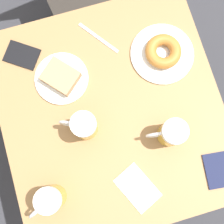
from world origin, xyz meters
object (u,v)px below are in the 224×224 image
beer_mug_right (84,126)px  passport_near_edge (217,170)px  beer_mug_center (171,133)px  plate_with_donut (163,53)px  passport_far_edge (22,55)px  fork (98,38)px  beer_mug_left (50,199)px  plate_with_cake (61,78)px  napkin_folded (138,188)px

beer_mug_right → passport_near_edge: beer_mug_right is taller
beer_mug_center → plate_with_donut: bearing=75.8°
passport_far_edge → fork: bearing=-2.7°
plate_with_donut → beer_mug_left: bearing=-143.1°
beer_mug_left → beer_mug_center: size_ratio=1.00×
plate_with_donut → beer_mug_right: 0.41m
plate_with_cake → passport_far_edge: bearing=132.7°
beer_mug_center → fork: size_ratio=0.87×
beer_mug_center → fork: beer_mug_center is taller
plate_with_donut → napkin_folded: bearing=-117.7°
plate_with_donut → beer_mug_center: bearing=-104.2°
beer_mug_right → passport_near_edge: 0.51m
napkin_folded → passport_near_edge: passport_near_edge is taller
beer_mug_center → napkin_folded: bearing=-137.1°
beer_mug_left → passport_near_edge: beer_mug_left is taller
plate_with_cake → plate_with_donut: plate_with_donut is taller
beer_mug_right → fork: size_ratio=0.87×
passport_near_edge → beer_mug_left: bearing=172.8°
plate_with_donut → beer_mug_center: beer_mug_center is taller
beer_mug_right → napkin_folded: size_ratio=0.77×
plate_with_donut → passport_near_edge: bearing=-83.2°
fork → plate_with_cake: bearing=-146.4°
fork → plate_with_donut: bearing=-31.6°
beer_mug_left → fork: bearing=59.3°
beer_mug_left → passport_near_edge: 0.60m
passport_near_edge → passport_far_edge: same height
fork → passport_near_edge: passport_near_edge is taller
beer_mug_center → beer_mug_left: bearing=-168.0°
beer_mug_left → beer_mug_center: (0.46, 0.10, 0.00)m
plate_with_cake → passport_far_edge: (-0.12, 0.13, -0.01)m
napkin_folded → plate_with_cake: bearing=108.6°
passport_near_edge → passport_far_edge: 0.85m
plate_with_donut → napkin_folded: plate_with_donut is taller
plate_with_donut → beer_mug_left: beer_mug_left is taller
napkin_folded → passport_near_edge: (0.29, -0.02, 0.00)m
beer_mug_center → passport_far_edge: size_ratio=0.91×
passport_near_edge → beer_mug_right: bearing=146.0°
beer_mug_left → fork: (0.32, 0.53, -0.07)m
plate_with_cake → passport_near_edge: 0.67m
plate_with_donut → beer_mug_center: (-0.08, -0.30, 0.05)m
beer_mug_center → napkin_folded: beer_mug_center is taller
plate_with_donut → beer_mug_center: size_ratio=1.74×
beer_mug_left → napkin_folded: 0.31m
beer_mug_right → beer_mug_left: bearing=-130.0°
beer_mug_left → fork: beer_mug_left is taller
passport_far_edge → napkin_folded: bearing=-65.0°
plate_with_cake → plate_with_donut: size_ratio=0.84×
plate_with_cake → beer_mug_left: 0.44m
plate_with_donut → passport_far_edge: (-0.52, 0.15, -0.02)m
plate_with_cake → beer_mug_right: 0.22m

